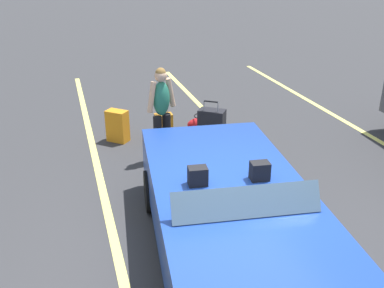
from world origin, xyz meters
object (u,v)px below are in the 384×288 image
Objects in this scene: suitcase_medium_bright at (118,126)px; suitcase_large_black at (212,129)px; convertible_car at (237,227)px; duffel_bag at (203,124)px; traveler_person at (162,109)px; suitcase_small_carryon at (164,126)px.

suitcase_large_black is at bearing -74.62° from suitcase_medium_bright.
convertible_car reaches higher than suitcase_large_black.
traveler_person is (1.05, -1.09, 0.77)m from duffel_bag.
convertible_car is 4.38m from duffel_bag.
suitcase_large_black is 1.20× the size of suitcase_small_carryon.
convertible_car is 3.22m from traveler_person.
suitcase_medium_bright is 0.79× the size of suitcase_small_carryon.
suitcase_medium_bright is 1.38m from traveler_person.
traveler_person reaches higher than suitcase_small_carryon.
convertible_car is at bearing -24.16° from traveler_person.
suitcase_large_black is at bearing 48.25° from suitcase_small_carryon.
duffel_bag is (-0.01, 1.74, -0.15)m from suitcase_medium_bright.
suitcase_medium_bright is 1.74m from duffel_bag.
suitcase_medium_bright reaches higher than duffel_bag.
suitcase_small_carryon is at bearing 83.18° from suitcase_large_black.
suitcase_large_black is (-3.43, 0.89, -0.22)m from convertible_car.
traveler_person reaches higher than duffel_bag.
suitcase_small_carryon is 0.47× the size of traveler_person.
convertible_car reaches higher than suitcase_medium_bright.
duffel_bag is 1.70m from traveler_person.
duffel_bag is 0.41× the size of traveler_person.
convertible_car is at bearing -1.23° from suitcase_small_carryon.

